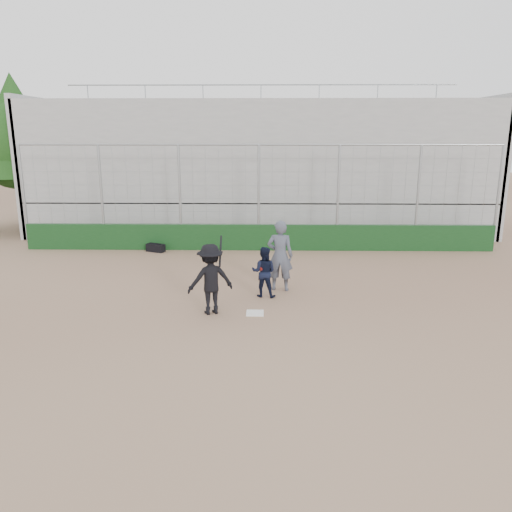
{
  "coord_description": "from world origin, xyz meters",
  "views": [
    {
      "loc": [
        0.25,
        -11.88,
        4.48
      ],
      "look_at": [
        0.0,
        1.4,
        1.15
      ],
      "focal_mm": 35.0,
      "sensor_mm": 36.0,
      "label": 1
    }
  ],
  "objects_px": {
    "umpire": "(280,259)",
    "equipment_bag": "(156,248)",
    "batter_at_plate": "(210,279)",
    "catcher_crouched": "(264,280)"
  },
  "relations": [
    {
      "from": "catcher_crouched",
      "to": "umpire",
      "type": "height_order",
      "value": "umpire"
    },
    {
      "from": "catcher_crouched",
      "to": "equipment_bag",
      "type": "xyz_separation_m",
      "value": [
        -4.15,
        5.28,
        -0.34
      ]
    },
    {
      "from": "catcher_crouched",
      "to": "umpire",
      "type": "bearing_deg",
      "value": 53.4
    },
    {
      "from": "catcher_crouched",
      "to": "batter_at_plate",
      "type": "bearing_deg",
      "value": -135.58
    },
    {
      "from": "umpire",
      "to": "equipment_bag",
      "type": "bearing_deg",
      "value": -35.84
    },
    {
      "from": "batter_at_plate",
      "to": "umpire",
      "type": "bearing_deg",
      "value": 47.06
    },
    {
      "from": "batter_at_plate",
      "to": "umpire",
      "type": "distance_m",
      "value": 2.63
    },
    {
      "from": "catcher_crouched",
      "to": "umpire",
      "type": "xyz_separation_m",
      "value": [
        0.46,
        0.62,
        0.43
      ]
    },
    {
      "from": "umpire",
      "to": "equipment_bag",
      "type": "height_order",
      "value": "umpire"
    },
    {
      "from": "batter_at_plate",
      "to": "catcher_crouched",
      "type": "xyz_separation_m",
      "value": [
        1.33,
        1.3,
        -0.41
      ]
    }
  ]
}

